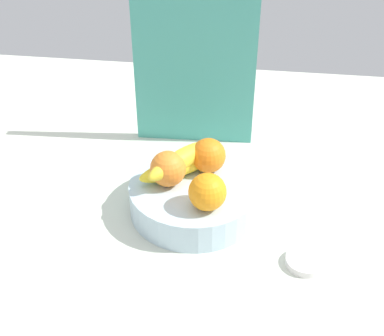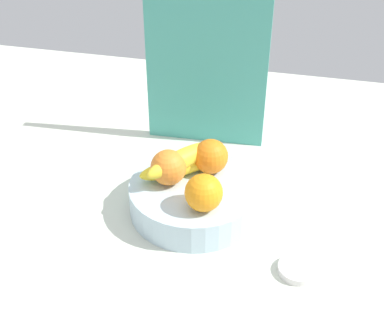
{
  "view_description": "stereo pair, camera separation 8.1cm",
  "coord_description": "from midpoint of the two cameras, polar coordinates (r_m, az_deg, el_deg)",
  "views": [
    {
      "loc": [
        11.25,
        -83.01,
        68.17
      ],
      "look_at": [
        -0.44,
        -0.86,
        10.26
      ],
      "focal_mm": 48.73,
      "sensor_mm": 36.0,
      "label": 1
    },
    {
      "loc": [
        19.17,
        -81.48,
        68.17
      ],
      "look_at": [
        -0.44,
        -0.86,
        10.26
      ],
      "focal_mm": 48.73,
      "sensor_mm": 36.0,
      "label": 2
    }
  ],
  "objects": [
    {
      "name": "orange_center",
      "position": [
        1.02,
        -4.91,
        -0.14
      ],
      "size": [
        7.14,
        7.14,
        7.14
      ],
      "primitive_type": "sphere",
      "color": "orange",
      "rests_on": "fruit_bowl"
    },
    {
      "name": "cutting_board",
      "position": [
        1.21,
        -1.65,
        10.49
      ],
      "size": [
        28.05,
        3.1,
        36.0
      ],
      "primitive_type": "cube",
      "rotation": [
        0.0,
        0.0,
        0.05
      ],
      "color": "teal",
      "rests_on": "ground_plane"
    },
    {
      "name": "orange_front_right",
      "position": [
        1.05,
        -0.39,
        1.32
      ],
      "size": [
        7.14,
        7.14,
        7.14
      ],
      "primitive_type": "sphere",
      "color": "orange",
      "rests_on": "fruit_bowl"
    },
    {
      "name": "ground_plane",
      "position": [
        1.09,
        -1.84,
        -4.9
      ],
      "size": [
        180.0,
        140.0,
        3.0
      ],
      "primitive_type": "cube",
      "color": "beige"
    },
    {
      "name": "orange_front_left",
      "position": [
        0.96,
        -0.7,
        -2.7
      ],
      "size": [
        7.14,
        7.14,
        7.14
      ],
      "primitive_type": "sphere",
      "color": "orange",
      "rests_on": "fruit_bowl"
    },
    {
      "name": "fruit_bowl",
      "position": [
        1.05,
        -2.19,
        -3.24
      ],
      "size": [
        26.1,
        26.1,
        6.26
      ],
      "primitive_type": "cylinder",
      "color": "silver",
      "rests_on": "ground_plane"
    },
    {
      "name": "banana_bunch",
      "position": [
        1.04,
        -3.69,
        0.4
      ],
      "size": [
        15.83,
        16.32,
        6.2
      ],
      "color": "yellow",
      "rests_on": "fruit_bowl"
    },
    {
      "name": "jar_lid",
      "position": [
        0.97,
        9.94,
        -10.13
      ],
      "size": [
        7.15,
        7.15,
        1.33
      ],
      "primitive_type": "cylinder",
      "color": "white",
      "rests_on": "ground_plane"
    }
  ]
}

